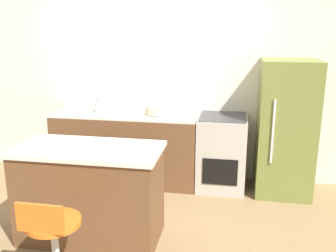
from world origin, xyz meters
name	(u,v)px	position (x,y,z in m)	size (l,w,h in m)	color
ground_plane	(142,191)	(0.00, 0.00, 0.00)	(14.00, 14.00, 0.00)	#8E704C
wall_back	(152,81)	(0.00, 0.68, 1.30)	(8.00, 0.06, 2.60)	silver
back_counter	(127,147)	(-0.28, 0.34, 0.46)	(1.88, 0.63, 0.94)	brown
kitchen_island	(90,193)	(-0.23, -1.09, 0.47)	(1.38, 0.68, 0.93)	brown
oven_range	(221,152)	(0.97, 0.33, 0.47)	(0.60, 0.64, 0.94)	#B7B2A8
refrigerator	(285,128)	(1.72, 0.32, 0.82)	(0.66, 0.68, 1.64)	olive
stool_chair	(53,240)	(-0.26, -1.80, 0.39)	(0.44, 0.44, 0.78)	#B7B7BC
kettle	(101,106)	(-0.61, 0.31, 1.02)	(0.17, 0.17, 0.21)	silver
mixing_bowl	(155,110)	(0.11, 0.31, 0.98)	(0.26, 0.26, 0.10)	#C1B28E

